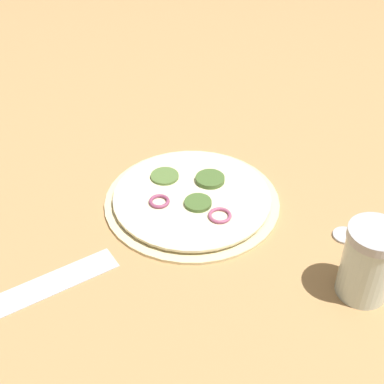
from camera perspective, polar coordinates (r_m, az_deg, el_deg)
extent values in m
plane|color=tan|center=(0.81, 0.00, -1.09)|extent=(3.00, 3.00, 0.00)
cylinder|color=beige|center=(0.81, 0.00, -0.83)|extent=(0.26, 0.26, 0.01)
cylinder|color=beige|center=(0.80, 0.00, -0.45)|extent=(0.24, 0.24, 0.00)
torus|color=#A34C70|center=(0.76, 2.94, -2.54)|extent=(0.03, 0.03, 0.01)
cylinder|color=#47662D|center=(0.83, 1.94, 1.39)|extent=(0.05, 0.05, 0.01)
torus|color=#934266|center=(0.79, -3.51, -0.99)|extent=(0.03, 0.03, 0.01)
cylinder|color=#47662D|center=(0.78, 0.64, -1.16)|extent=(0.04, 0.04, 0.01)
cylinder|color=#567538|center=(0.84, -2.93, 1.70)|extent=(0.04, 0.04, 0.00)
cube|color=silver|center=(0.71, -16.24, -9.97)|extent=(0.22, 0.06, 0.00)
cylinder|color=silver|center=(0.69, 18.20, -7.48)|extent=(0.06, 0.06, 0.09)
cylinder|color=#B2B2B7|center=(0.65, 19.08, -4.33)|extent=(0.07, 0.07, 0.01)
cylinder|color=#B2B2B7|center=(0.78, 16.03, -4.39)|extent=(0.03, 0.03, 0.01)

